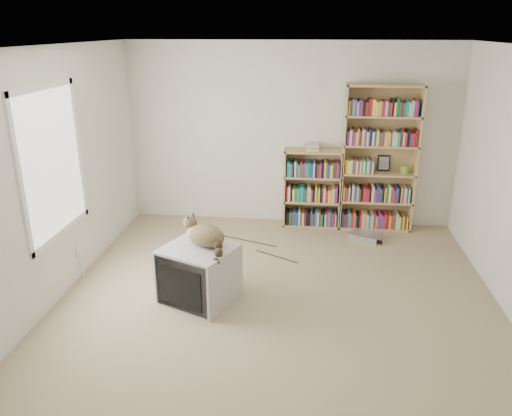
# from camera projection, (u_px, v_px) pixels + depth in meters

# --- Properties ---
(floor) EXTENTS (4.50, 5.00, 0.01)m
(floor) POSITION_uv_depth(u_px,v_px,m) (276.00, 311.00, 4.96)
(floor) COLOR tan
(floor) RESTS_ON ground
(wall_back) EXTENTS (4.50, 0.02, 2.50)m
(wall_back) POSITION_uv_depth(u_px,v_px,m) (290.00, 135.00, 6.87)
(wall_back) COLOR beige
(wall_back) RESTS_ON floor
(wall_front) EXTENTS (4.50, 0.02, 2.50)m
(wall_front) POSITION_uv_depth(u_px,v_px,m) (240.00, 366.00, 2.20)
(wall_front) COLOR beige
(wall_front) RESTS_ON floor
(wall_left) EXTENTS (0.02, 5.00, 2.50)m
(wall_left) POSITION_uv_depth(u_px,v_px,m) (43.00, 183.00, 4.76)
(wall_left) COLOR beige
(wall_left) RESTS_ON floor
(ceiling) EXTENTS (4.50, 5.00, 0.02)m
(ceiling) POSITION_uv_depth(u_px,v_px,m) (280.00, 47.00, 4.11)
(ceiling) COLOR white
(ceiling) RESTS_ON wall_back
(window) EXTENTS (0.02, 1.22, 1.52)m
(window) POSITION_uv_depth(u_px,v_px,m) (52.00, 163.00, 4.90)
(window) COLOR white
(window) RESTS_ON wall_left
(crt_tv) EXTENTS (0.86, 0.83, 0.59)m
(crt_tv) POSITION_uv_depth(u_px,v_px,m) (200.00, 274.00, 5.07)
(crt_tv) COLOR #AAAAAD
(crt_tv) RESTS_ON floor
(cat) EXTENTS (0.54, 0.63, 0.49)m
(cat) POSITION_uv_depth(u_px,v_px,m) (207.00, 240.00, 4.94)
(cat) COLOR #362716
(cat) RESTS_ON crt_tv
(bookcase_tall) EXTENTS (0.98, 0.30, 1.97)m
(bookcase_tall) POSITION_uv_depth(u_px,v_px,m) (378.00, 163.00, 6.72)
(bookcase_tall) COLOR #A58852
(bookcase_tall) RESTS_ON floor
(bookcase_short) EXTENTS (0.79, 0.30, 1.09)m
(bookcase_short) POSITION_uv_depth(u_px,v_px,m) (312.00, 191.00, 6.96)
(bookcase_short) COLOR #A58852
(bookcase_short) RESTS_ON floor
(book_stack) EXTENTS (0.21, 0.27, 0.09)m
(book_stack) POSITION_uv_depth(u_px,v_px,m) (311.00, 147.00, 6.75)
(book_stack) COLOR red
(book_stack) RESTS_ON bookcase_short
(green_mug) EXTENTS (0.10, 0.10, 0.11)m
(green_mug) POSITION_uv_depth(u_px,v_px,m) (404.00, 169.00, 6.69)
(green_mug) COLOR #6A9D2D
(green_mug) RESTS_ON bookcase_tall
(framed_print) EXTENTS (0.16, 0.05, 0.22)m
(framed_print) POSITION_uv_depth(u_px,v_px,m) (384.00, 163.00, 6.80)
(framed_print) COLOR black
(framed_print) RESTS_ON bookcase_tall
(dvd_player) EXTENTS (0.45, 0.40, 0.09)m
(dvd_player) POSITION_uv_depth(u_px,v_px,m) (365.00, 236.00, 6.61)
(dvd_player) COLOR #B2B2B7
(dvd_player) RESTS_ON floor
(wall_outlet) EXTENTS (0.01, 0.08, 0.13)m
(wall_outlet) POSITION_uv_depth(u_px,v_px,m) (78.00, 251.00, 5.53)
(wall_outlet) COLOR silver
(wall_outlet) RESTS_ON wall_left
(floor_cables) EXTENTS (1.20, 0.70, 0.01)m
(floor_cables) POSITION_uv_depth(u_px,v_px,m) (283.00, 251.00, 6.28)
(floor_cables) COLOR black
(floor_cables) RESTS_ON floor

